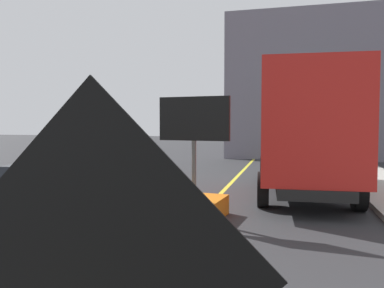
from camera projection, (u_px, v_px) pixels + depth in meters
The scene contains 8 objects.
lane_center_stripe at pixel (138, 279), 5.17m from camera, with size 0.14×36.00×0.01m, color yellow.
roadwork_sign at pixel (95, 274), 1.66m from camera, with size 1.63×0.07×2.33m.
arrow_board_trailer at pixel (194, 199), 8.30m from camera, with size 1.60×1.91×2.70m.
box_truck at pixel (304, 130), 11.10m from camera, with size 2.85×7.05×3.60m.
pickup_car at pixel (66, 198), 7.25m from camera, with size 2.30×4.60×1.38m.
highway_guide_sign at pixel (337, 96), 18.42m from camera, with size 2.79×0.32×5.00m.
far_building_block at pixel (335, 89), 24.97m from camera, with size 13.34×8.51×8.66m, color slate.
traffic_cone_mid_lane at pixel (195, 227), 6.39m from camera, with size 0.36×0.36×0.77m.
Camera 1 is at (1.97, 1.28, 2.13)m, focal length 35.61 mm.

